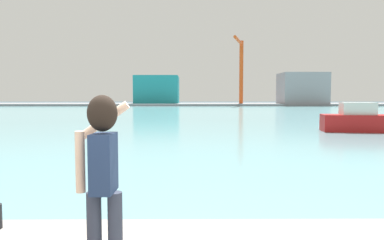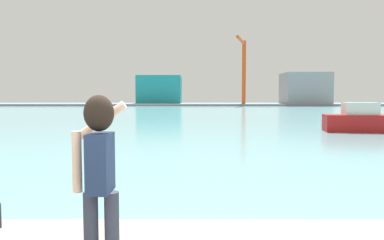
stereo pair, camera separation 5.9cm
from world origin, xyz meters
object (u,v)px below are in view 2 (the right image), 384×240
Objects in this scene: boat_moored at (371,121)px; port_crane at (244,64)px; warehouse_left at (161,90)px; warehouse_right at (306,88)px; person_photographer at (100,166)px.

boat_moored is 67.43m from port_crane.
warehouse_left is 23.19m from port_crane.
boat_moored is at bearing -74.50° from warehouse_left.
person_photographer is at bearing -108.71° from warehouse_right.
person_photographer is at bearing -112.60° from boat_moored.
warehouse_right is 0.69× the size of port_crane.
port_crane is at bearing -7.82° from person_photographer.
warehouse_left is at bearing 170.01° from warehouse_right.
person_photographer is 93.40m from warehouse_left.
warehouse_right is at bearing -0.71° from port_crane.
person_photographer is at bearing -98.99° from port_crane.
boat_moored is 68.70m from warehouse_right.
warehouse_right is at bearing 85.40° from boat_moored.
warehouse_left is 1.21× the size of warehouse_right.
boat_moored is at bearing -104.13° from warehouse_right.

